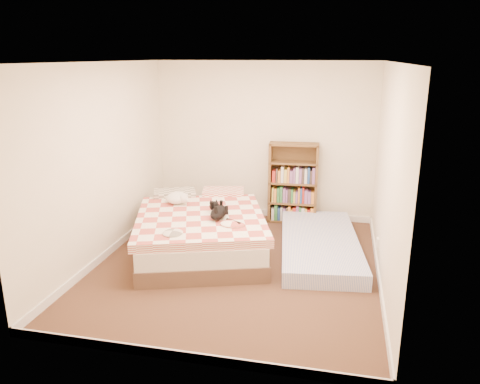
% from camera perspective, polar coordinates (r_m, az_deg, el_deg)
% --- Properties ---
extents(room, '(3.51, 4.01, 2.51)m').
position_cam_1_polar(room, '(5.62, -0.45, 2.16)').
color(room, '#40271B').
rests_on(room, ground).
extents(bed, '(2.20, 2.63, 0.60)m').
position_cam_1_polar(bed, '(6.47, -4.73, -4.53)').
color(bed, brown).
rests_on(bed, room).
extents(bookshelf, '(0.78, 0.29, 1.28)m').
position_cam_1_polar(bookshelf, '(7.47, 6.46, 0.03)').
color(bookshelf, brown).
rests_on(bookshelf, room).
extents(floor_mattress, '(1.29, 2.36, 0.20)m').
position_cam_1_polar(floor_mattress, '(6.48, 9.67, -6.32)').
color(floor_mattress, '#8090D5').
rests_on(floor_mattress, room).
extents(black_cat, '(0.38, 0.74, 0.17)m').
position_cam_1_polar(black_cat, '(6.11, -2.49, -2.39)').
color(black_cat, black).
rests_on(black_cat, bed).
extents(white_dog, '(0.39, 0.41, 0.16)m').
position_cam_1_polar(white_dog, '(6.71, -7.64, -0.73)').
color(white_dog, white).
rests_on(white_dog, bed).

